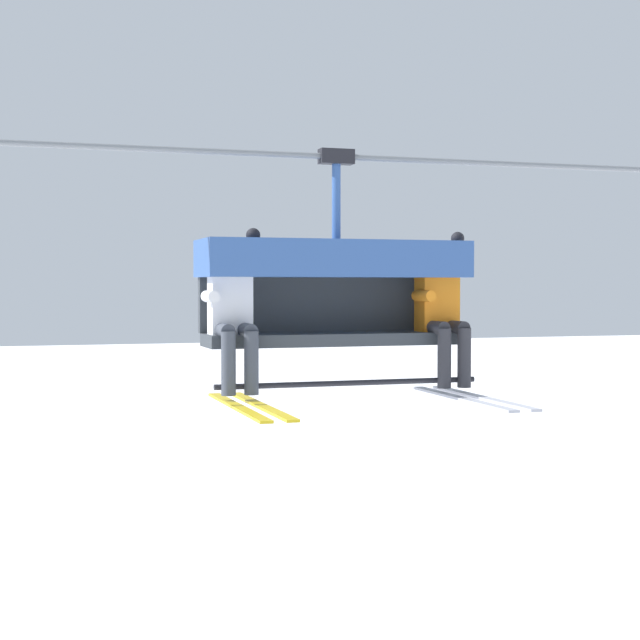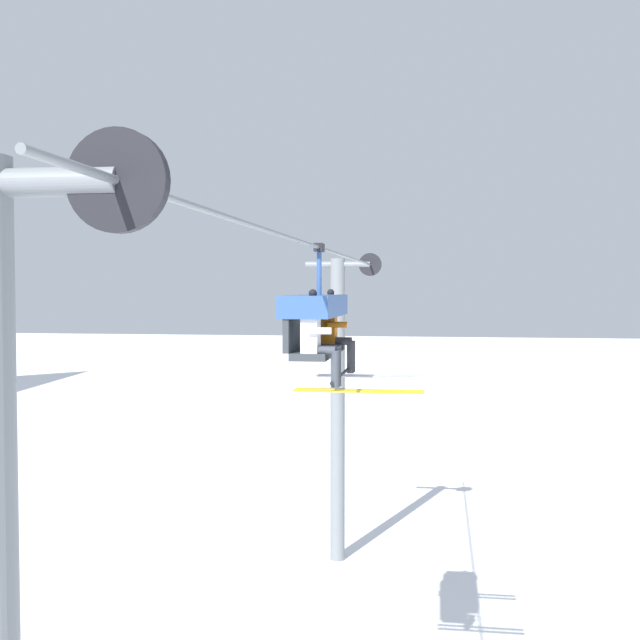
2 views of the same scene
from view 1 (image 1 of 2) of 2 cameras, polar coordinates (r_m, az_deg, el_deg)
The scene contains 4 objects.
lift_cable at distance 8.22m, azimuth 4.97°, elevation 9.28°, with size 17.54×0.05×0.05m.
chairlift_chair at distance 8.01m, azimuth 0.78°, elevation 2.50°, with size 2.19×0.74×1.89m.
skier_white at distance 7.57m, azimuth -5.03°, elevation 0.50°, with size 0.48×1.70×1.34m.
skier_orange at distance 8.14m, azimuth 7.19°, elevation 0.60°, with size 0.48×1.70×1.34m.
Camera 1 is at (-2.75, -8.33, 6.31)m, focal length 55.00 mm.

